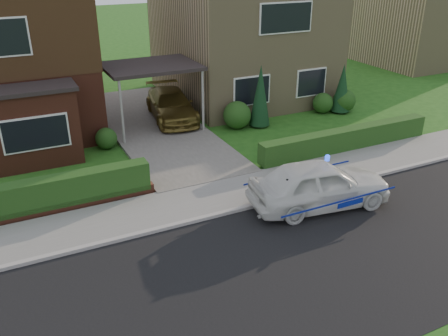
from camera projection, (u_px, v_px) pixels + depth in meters
ground at (298, 267)px, 11.63m from camera, size 120.00×120.00×0.00m
road at (298, 267)px, 11.63m from camera, size 60.00×6.00×0.02m
kerb at (240, 209)px, 14.08m from camera, size 60.00×0.16×0.12m
sidewalk at (224, 195)px, 14.94m from camera, size 60.00×2.00×0.10m
driveway at (155, 127)px, 20.55m from camera, size 3.80×12.00×0.12m
house_right at (242, 23)px, 23.77m from camera, size 7.50×8.06×7.25m
carport_link at (151, 67)px, 19.42m from camera, size 3.80×3.00×2.77m
dwarf_wall at (24, 215)px, 13.56m from camera, size 7.70×0.25×0.36m
hedge_left at (25, 218)px, 13.76m from camera, size 7.50×0.55×0.90m
hedge_right at (345, 151)px, 18.28m from camera, size 7.50×0.55×0.80m
shrub_left_mid at (64, 142)px, 17.33m from camera, size 1.32×1.32×1.32m
shrub_left_near at (106, 138)px, 18.31m from camera, size 0.84×0.84×0.84m
shrub_right_near at (237, 115)px, 20.29m from camera, size 1.20×1.20×1.20m
shrub_right_mid at (323, 103)px, 22.25m from camera, size 0.96×0.96×0.96m
shrub_right_far at (344, 101)px, 22.38m from camera, size 1.08×1.08×1.08m
conifer_a at (260, 97)px, 20.23m from camera, size 0.90×0.90×2.60m
conifer_b at (342, 90)px, 22.07m from camera, size 0.90×0.90×2.20m
neighbour_right at (416, 22)px, 31.49m from camera, size 6.50×7.00×5.20m
police_car at (319, 185)px, 14.08m from camera, size 3.92×4.45×1.62m
driveway_car at (171, 105)px, 21.10m from camera, size 2.35×4.54×1.26m
potted_plant_c at (129, 177)px, 15.40m from camera, size 0.55×0.55×0.72m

